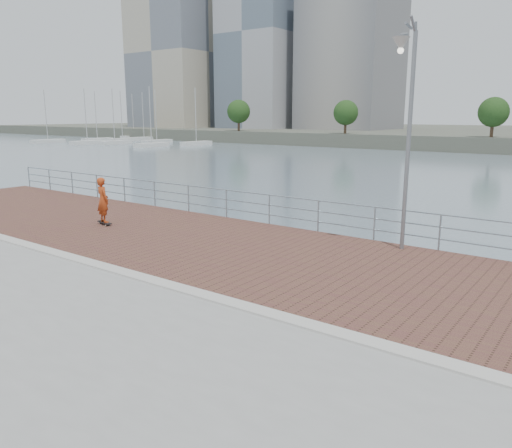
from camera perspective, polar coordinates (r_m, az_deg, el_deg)
The scene contains 8 objects.
water at distance 12.19m, azimuth -5.85°, elevation -17.03°, with size 400.00×400.00×0.00m, color slate.
brick_lane at distance 14.06m, azimuth 3.89°, elevation -4.01°, with size 40.00×6.80×0.02m, color brown.
curb at distance 11.33m, azimuth -6.08°, elevation -8.05°, with size 40.00×0.40×0.06m, color #B7B5AD.
guardrail at distance 16.78m, azimuth 10.20°, elevation 0.93°, with size 39.06×0.06×1.13m.
street_lamp at distance 14.74m, azimuth 16.73°, elevation 13.76°, with size 0.46×1.33×6.27m.
skateboard at distance 19.13m, azimuth -16.93°, elevation 0.16°, with size 0.84×0.38×0.09m.
skateboarder at distance 18.98m, azimuth -17.09°, elevation 2.63°, with size 0.60×0.40×1.65m, color #A83B16.
marina at distance 113.02m, azimuth -14.76°, elevation 9.25°, with size 34.54×31.81×11.02m.
Camera 1 is at (7.23, -7.78, 3.98)m, focal length 35.00 mm.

